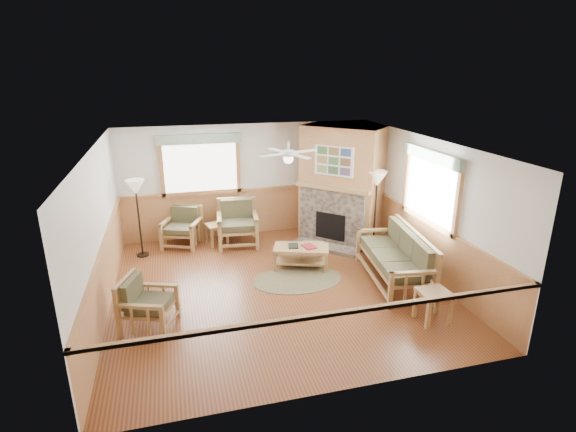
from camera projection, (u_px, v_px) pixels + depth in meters
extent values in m
cube|color=brown|center=(277.00, 287.00, 8.51)|extent=(6.00, 6.00, 0.01)
cube|color=white|center=(276.00, 145.00, 7.65)|extent=(6.00, 6.00, 0.01)
cube|color=silver|center=(248.00, 180.00, 10.83)|extent=(6.00, 0.02, 2.70)
cube|color=silver|center=(335.00, 299.00, 5.33)|extent=(6.00, 0.02, 2.70)
cube|color=silver|center=(99.00, 235.00, 7.35)|extent=(0.02, 6.00, 2.70)
cube|color=silver|center=(425.00, 207.00, 8.81)|extent=(0.02, 6.00, 2.70)
cylinder|color=brown|center=(297.00, 279.00, 8.77)|extent=(2.27, 2.27, 0.01)
cube|color=maroon|center=(309.00, 246.00, 9.18)|extent=(0.28, 0.34, 0.03)
cube|color=black|center=(293.00, 245.00, 9.22)|extent=(0.26, 0.31, 0.03)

